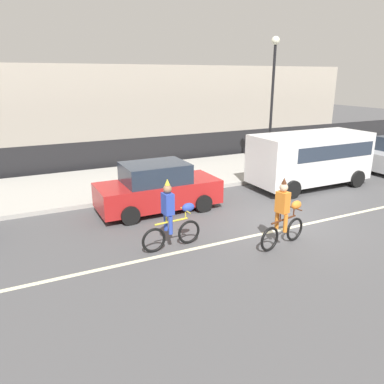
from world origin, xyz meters
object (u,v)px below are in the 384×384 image
(parked_car_red, at_px, (157,188))
(parade_cyclist_cobalt, at_px, (172,218))
(street_lamp_post, at_px, (273,85))
(parade_cyclist_orange, at_px, (284,216))
(parked_van_white, at_px, (311,156))

(parked_car_red, bearing_deg, parade_cyclist_cobalt, -104.03)
(parade_cyclist_cobalt, bearing_deg, parked_car_red, 75.97)
(parked_car_red, relative_size, street_lamp_post, 0.70)
(parade_cyclist_orange, xyz_separation_m, parked_van_white, (4.72, 4.06, 0.44))
(street_lamp_post, bearing_deg, parked_car_red, -159.13)
(parade_cyclist_cobalt, xyz_separation_m, parked_van_white, (7.44, 2.86, 0.44))
(parked_car_red, bearing_deg, parked_van_white, -0.47)
(parade_cyclist_cobalt, xyz_separation_m, parked_car_red, (0.73, 2.92, -0.06))
(parade_cyclist_cobalt, relative_size, parked_van_white, 0.38)
(parade_cyclist_orange, bearing_deg, street_lamp_post, 55.52)
(parked_van_white, distance_m, parked_car_red, 6.73)
(parade_cyclist_orange, xyz_separation_m, parked_car_red, (-1.99, 4.12, -0.06))
(parade_cyclist_orange, distance_m, parked_car_red, 4.57)
(parade_cyclist_cobalt, distance_m, parked_car_red, 3.01)
(parade_cyclist_cobalt, xyz_separation_m, street_lamp_post, (7.25, 5.41, 3.15))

